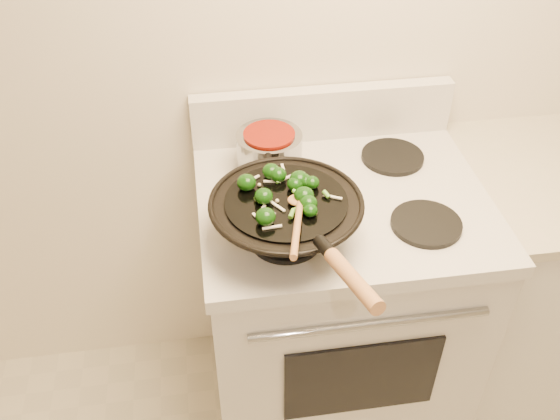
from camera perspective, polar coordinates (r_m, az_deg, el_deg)
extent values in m
plane|color=white|center=(1.82, 10.00, 17.79)|extent=(3.50, 0.00, 3.50)
cube|color=silver|center=(2.02, 4.92, -9.47)|extent=(0.76, 0.64, 0.88)
cube|color=silver|center=(1.70, 5.77, 0.75)|extent=(0.78, 0.66, 0.04)
cube|color=silver|center=(1.88, 3.90, 8.83)|extent=(0.78, 0.05, 0.16)
cylinder|color=gray|center=(1.55, 8.23, -10.32)|extent=(0.60, 0.02, 0.02)
cube|color=black|center=(1.74, 7.47, -15.09)|extent=(0.42, 0.01, 0.28)
cylinder|color=black|center=(1.54, 0.54, -2.56)|extent=(0.18, 0.18, 0.01)
cylinder|color=black|center=(1.62, 13.22, -1.23)|extent=(0.18, 0.18, 0.01)
cylinder|color=black|center=(1.77, -0.96, 3.91)|extent=(0.18, 0.18, 0.01)
cylinder|color=black|center=(1.84, 10.25, 4.82)|extent=(0.18, 0.18, 0.01)
cube|color=white|center=(2.29, 23.64, -6.05)|extent=(0.82, 0.60, 0.88)
torus|color=black|center=(1.46, 0.57, 0.70)|extent=(0.37, 0.37, 0.01)
cylinder|color=black|center=(1.46, 0.57, 0.79)|extent=(0.29, 0.29, 0.01)
cylinder|color=black|center=(1.30, 4.11, -3.40)|extent=(0.04, 0.07, 0.04)
cylinder|color=#AB7243|center=(1.21, 6.71, -6.37)|extent=(0.08, 0.20, 0.06)
ellipsoid|color=#0D3308|center=(1.45, -1.50, 1.27)|extent=(0.04, 0.04, 0.04)
cylinder|color=#5C8C32|center=(1.45, -0.98, 0.97)|extent=(0.01, 0.02, 0.01)
ellipsoid|color=#0D3308|center=(1.45, 2.20, 1.34)|extent=(0.05, 0.05, 0.04)
ellipsoid|color=#0D3308|center=(1.50, 1.75, 2.84)|extent=(0.05, 0.05, 0.04)
ellipsoid|color=#0D3308|center=(1.49, 1.39, 2.39)|extent=(0.04, 0.04, 0.03)
cylinder|color=#5C8C32|center=(1.49, 1.82, 2.14)|extent=(0.01, 0.02, 0.01)
ellipsoid|color=#0D3308|center=(1.39, -1.34, -0.61)|extent=(0.05, 0.05, 0.04)
ellipsoid|color=#0D3308|center=(1.52, -0.81, 3.58)|extent=(0.04, 0.04, 0.04)
ellipsoid|color=#0D3308|center=(1.43, 2.60, 0.64)|extent=(0.04, 0.04, 0.04)
cylinder|color=#5C8C32|center=(1.44, 3.09, 0.35)|extent=(0.01, 0.02, 0.01)
ellipsoid|color=#0D3308|center=(1.49, 2.93, 2.53)|extent=(0.04, 0.04, 0.03)
ellipsoid|color=#0D3308|center=(1.49, -3.08, 2.54)|extent=(0.05, 0.05, 0.04)
ellipsoid|color=#0D3308|center=(1.41, 2.77, -0.03)|extent=(0.03, 0.03, 0.03)
cylinder|color=#5C8C32|center=(1.42, 3.17, -0.24)|extent=(0.02, 0.02, 0.01)
ellipsoid|color=#0D3308|center=(1.51, -0.18, 3.27)|extent=(0.04, 0.04, 0.04)
ellipsoid|color=#0D3308|center=(1.50, 2.19, 2.70)|extent=(0.04, 0.04, 0.03)
cube|color=white|center=(1.47, 4.83, 1.20)|extent=(0.04, 0.03, 0.00)
cube|color=white|center=(1.52, -2.47, 2.86)|extent=(0.04, 0.03, 0.00)
cube|color=white|center=(1.43, -1.68, 0.03)|extent=(0.02, 0.03, 0.00)
cube|color=white|center=(1.41, -1.12, -0.74)|extent=(0.04, 0.04, 0.00)
cube|color=white|center=(1.55, 0.33, 3.69)|extent=(0.01, 0.05, 0.00)
cube|color=white|center=(1.38, -0.73, -1.58)|extent=(0.05, 0.01, 0.00)
cube|color=white|center=(1.41, -2.11, -0.70)|extent=(0.02, 0.04, 0.00)
cube|color=white|center=(1.52, 0.34, 2.84)|extent=(0.05, 0.03, 0.00)
cube|color=white|center=(1.44, -0.21, 0.33)|extent=(0.03, 0.04, 0.00)
cube|color=white|center=(1.51, -0.72, 2.62)|extent=(0.04, 0.02, 0.00)
cube|color=white|center=(1.55, -0.82, 3.53)|extent=(0.03, 0.03, 0.00)
cylinder|color=#5AA033|center=(1.47, 4.25, 1.44)|extent=(0.02, 0.03, 0.02)
cylinder|color=#5AA033|center=(1.51, -0.04, 2.74)|extent=(0.02, 0.02, 0.02)
cylinder|color=#5AA033|center=(1.42, 1.56, 0.10)|extent=(0.02, 0.03, 0.02)
cylinder|color=#5AA033|center=(1.41, 1.09, -0.34)|extent=(0.02, 0.02, 0.01)
cylinder|color=#5AA033|center=(1.47, 1.55, 1.58)|extent=(0.03, 0.01, 0.01)
cylinder|color=#5AA033|center=(1.54, -0.91, 3.47)|extent=(0.02, 0.03, 0.02)
cylinder|color=#5AA033|center=(1.46, -1.92, 1.20)|extent=(0.02, 0.02, 0.01)
sphere|color=beige|center=(1.47, 1.81, 1.44)|extent=(0.01, 0.01, 0.01)
sphere|color=beige|center=(1.45, -0.27, 0.85)|extent=(0.01, 0.01, 0.01)
sphere|color=beige|center=(1.49, 1.04, 2.09)|extent=(0.01, 0.01, 0.01)
sphere|color=beige|center=(1.50, -1.92, 2.31)|extent=(0.01, 0.01, 0.01)
ellipsoid|color=#AB7243|center=(1.45, 1.87, 0.91)|extent=(0.07, 0.06, 0.02)
cylinder|color=#AB7243|center=(1.33, 1.58, -1.56)|extent=(0.07, 0.25, 0.07)
cylinder|color=gray|center=(1.74, -0.98, 5.46)|extent=(0.18, 0.18, 0.10)
cylinder|color=maroon|center=(1.71, -1.00, 6.95)|extent=(0.14, 0.14, 0.01)
cylinder|color=black|center=(1.59, -1.13, 3.84)|extent=(0.04, 0.11, 0.02)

